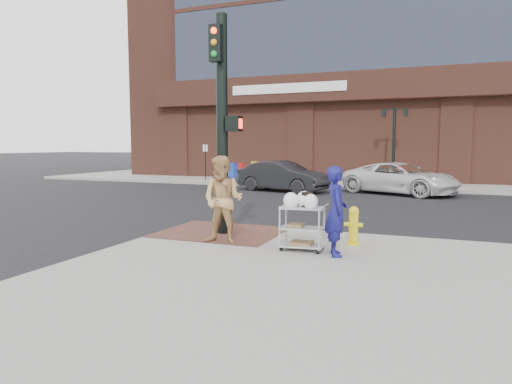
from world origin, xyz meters
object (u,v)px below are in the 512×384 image
at_px(pedestrian_tan, 223,200).
at_px(minivan_white, 401,178).
at_px(fire_hydrant, 354,225).
at_px(utility_cart, 302,224).
at_px(traffic_signal_pole, 222,118).
at_px(lamp_post, 394,137).
at_px(woman_blue, 336,211).
at_px(sedan_dark, 282,176).

height_order(pedestrian_tan, minivan_white, pedestrian_tan).
xyz_separation_m(minivan_white, fire_hydrant, (-0.05, -12.18, -0.15)).
height_order(minivan_white, fire_hydrant, minivan_white).
distance_m(utility_cart, fire_hydrant, 1.23).
relative_size(traffic_signal_pole, fire_hydrant, 6.18).
height_order(lamp_post, traffic_signal_pole, traffic_signal_pole).
bearing_deg(fire_hydrant, pedestrian_tan, -161.60).
xyz_separation_m(minivan_white, utility_cart, (-0.91, -13.06, -0.04)).
distance_m(lamp_post, utility_cart, 16.34).
xyz_separation_m(woman_blue, fire_hydrant, (0.16, 1.03, -0.43)).
bearing_deg(fire_hydrant, traffic_signal_pole, 177.77).
bearing_deg(pedestrian_tan, traffic_signal_pole, 114.51).
relative_size(traffic_signal_pole, woman_blue, 2.97).
xyz_separation_m(lamp_post, pedestrian_tan, (-2.01, -16.20, -1.54)).
xyz_separation_m(traffic_signal_pole, woman_blue, (2.89, -1.14, -1.84)).
xyz_separation_m(woman_blue, pedestrian_tan, (-2.42, 0.17, 0.08)).
relative_size(traffic_signal_pole, pedestrian_tan, 2.71).
height_order(pedestrian_tan, utility_cart, pedestrian_tan).
height_order(pedestrian_tan, sedan_dark, pedestrian_tan).
xyz_separation_m(sedan_dark, fire_hydrant, (5.33, -11.39, -0.17)).
bearing_deg(minivan_white, utility_cart, -160.49).
relative_size(lamp_post, woman_blue, 2.38).
bearing_deg(sedan_dark, pedestrian_tan, -153.33).
relative_size(minivan_white, fire_hydrant, 6.37).
xyz_separation_m(traffic_signal_pole, utility_cart, (2.19, -0.99, -2.15)).
xyz_separation_m(traffic_signal_pole, pedestrian_tan, (0.47, -0.98, -1.76)).
bearing_deg(fire_hydrant, lamp_post, 92.13).
bearing_deg(lamp_post, woman_blue, -88.56).
xyz_separation_m(woman_blue, utility_cart, (-0.70, 0.15, -0.31)).
distance_m(traffic_signal_pole, fire_hydrant, 3.80).
height_order(traffic_signal_pole, fire_hydrant, traffic_signal_pole).
xyz_separation_m(pedestrian_tan, utility_cart, (1.72, -0.02, -0.40)).
height_order(woman_blue, minivan_white, woman_blue).
height_order(sedan_dark, utility_cart, sedan_dark).
bearing_deg(pedestrian_tan, utility_cart, -1.90).
distance_m(woman_blue, sedan_dark, 13.45).
xyz_separation_m(sedan_dark, minivan_white, (5.39, 0.79, -0.02)).
bearing_deg(traffic_signal_pole, utility_cart, -24.41).
height_order(lamp_post, pedestrian_tan, lamp_post).
distance_m(woman_blue, utility_cart, 0.78).
distance_m(woman_blue, pedestrian_tan, 2.42).
bearing_deg(pedestrian_tan, fire_hydrant, 17.12).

